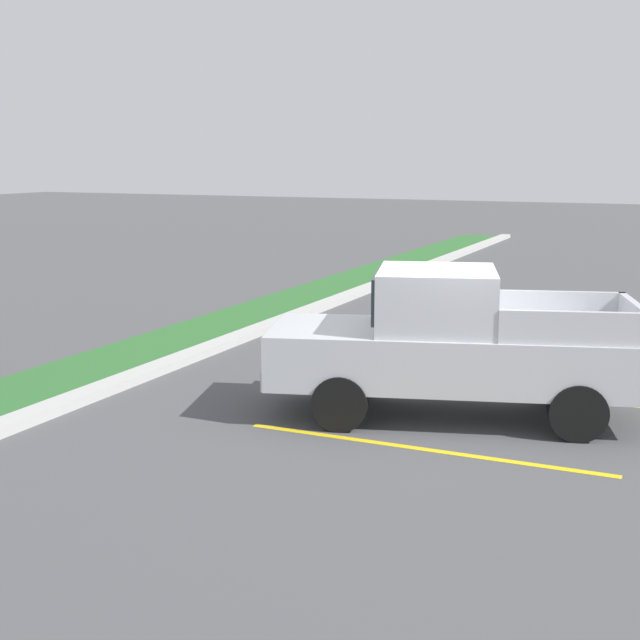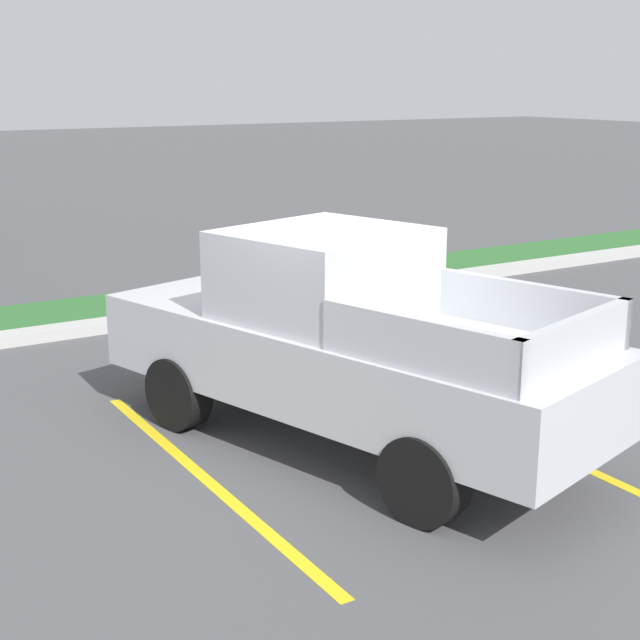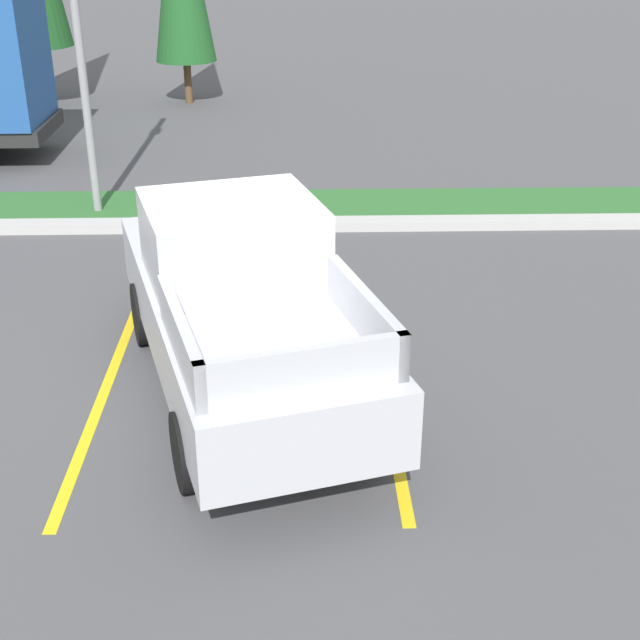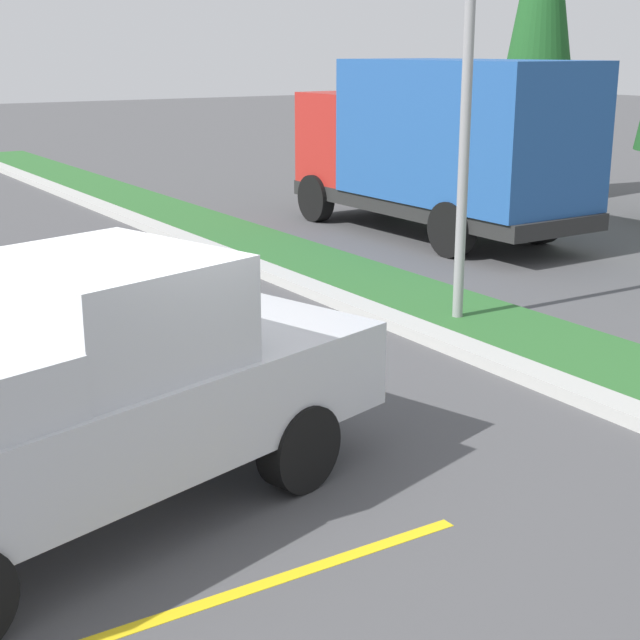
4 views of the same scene
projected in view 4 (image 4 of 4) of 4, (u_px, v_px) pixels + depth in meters
The scene contains 8 objects.
ground_plane at pixel (123, 506), 7.74m from camera, with size 120.00×120.00×0.00m, color #4C4C4F.
parking_line_near at pixel (31, 453), 8.75m from camera, with size 0.12×4.80×0.01m, color yellow.
parking_line_far at pixel (167, 616), 6.23m from camera, with size 0.12×4.80×0.01m, color yellow.
curb_strip at pixel (560, 385), 10.30m from camera, with size 56.00×0.40×0.15m, color #B2B2AD.
grass_median at pixel (628, 372), 10.88m from camera, with size 56.00×1.80×0.06m, color #2D662D.
pickup_truck_main at pixel (84, 396), 7.24m from camera, with size 3.27×5.54×2.10m.
cargo_truck_distant at pixel (441, 142), 18.40m from camera, with size 6.85×2.61×3.40m.
street_light at pixel (460, 15), 11.85m from camera, with size 0.24×1.49×6.89m.
Camera 4 is at (6.79, -2.40, 3.60)m, focal length 53.25 mm.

